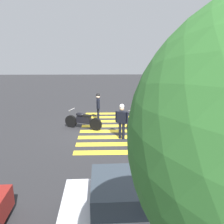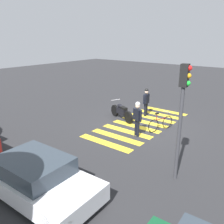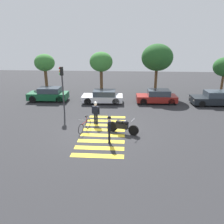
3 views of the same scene
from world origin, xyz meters
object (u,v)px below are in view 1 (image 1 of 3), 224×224
Objects in this scene: officer_on_foot at (122,119)px; officer_by_motorcycle at (98,105)px; leaning_bicycle at (131,123)px; traffic_light_pole at (208,94)px; car_white_van at (141,203)px; police_motorcycle at (83,121)px.

officer_by_motorcycle is at bearing -67.57° from officer_on_foot.
leaning_bicycle is 0.95× the size of officer_by_motorcycle.
officer_on_foot is 0.45× the size of traffic_light_pole.
officer_on_foot is 3.26m from officer_by_motorcycle.
car_white_van is 1.03× the size of traffic_light_pole.
leaning_bicycle is 0.94× the size of officer_on_foot.
police_motorcycle is at bearing -73.84° from car_white_van.
traffic_light_pole reaches higher than officer_by_motorcycle.
leaning_bicycle is at bearing 138.05° from officer_by_motorcycle.
police_motorcycle is 1.76m from officer_by_motorcycle.
officer_on_foot is (0.59, 1.37, 0.62)m from leaning_bicycle.
officer_by_motorcycle is (1.83, -1.65, 0.61)m from leaning_bicycle.
car_white_van is (-0.09, 5.82, -0.40)m from officer_on_foot.
traffic_light_pole is (-4.30, 5.34, 1.66)m from officer_by_motorcycle.
officer_on_foot reaches higher than car_white_van.
police_motorcycle is 2.63m from leaning_bicycle.
traffic_light_pole reaches higher than car_white_van.
traffic_light_pole is (-3.05, 2.33, 1.65)m from officer_on_foot.
traffic_light_pole reaches higher than police_motorcycle.
officer_on_foot is at bearing -37.29° from traffic_light_pole.
leaning_bicycle is (-2.62, 0.16, -0.09)m from police_motorcycle.
police_motorcycle is 1.28× the size of leaning_bicycle.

